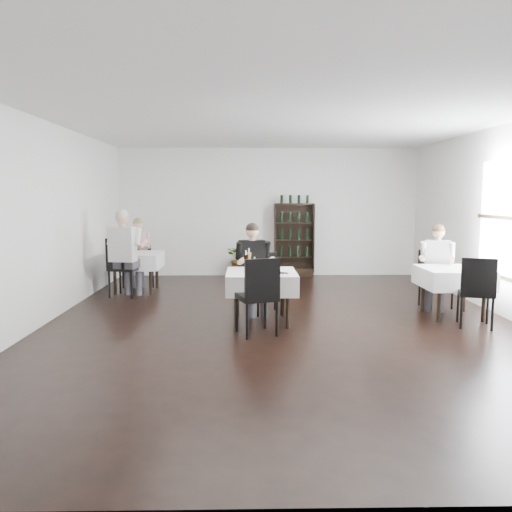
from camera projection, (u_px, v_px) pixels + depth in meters
The scene contains 23 objects.
room_shell at pixel (282, 222), 7.31m from camera, with size 9.00×9.00×9.00m.
wine_shelf at pixel (294, 241), 11.68m from camera, with size 0.90×0.28×1.75m.
main_table at pixel (261, 281), 7.41m from camera, with size 1.03×1.03×0.77m.
left_table at pixel (136, 260), 9.84m from camera, with size 0.98×0.98×0.77m.
right_table at pixel (453, 278), 7.76m from camera, with size 0.98×0.98×0.77m.
potted_tree at pixel (244, 258), 11.59m from camera, with size 0.82×0.71×0.92m, color #2A581E.
main_chair_far at pixel (266, 279), 8.08m from camera, with size 0.53×0.53×0.97m.
main_chair_near at pixel (259, 291), 6.69m from camera, with size 0.62×0.63×1.07m.
left_chair_far at pixel (143, 263), 10.41m from camera, with size 0.50×0.50×0.86m.
left_chair_near at pixel (123, 264), 9.27m from camera, with size 0.61×0.61×1.11m.
right_chair_far at pixel (434, 274), 8.51m from camera, with size 0.51×0.52×0.97m.
right_chair_near at pixel (477, 288), 7.09m from camera, with size 0.58×0.59×1.02m.
diner_main at pixel (253, 261), 7.95m from camera, with size 0.60×0.63×1.46m.
diner_left_far at pixel (138, 247), 10.45m from camera, with size 0.55×0.56×1.43m.
diner_left_near at pixel (125, 247), 9.13m from camera, with size 0.67×0.70×1.65m.
diner_right_far at pixel (437, 260), 8.31m from camera, with size 0.63×0.67×1.42m.
plate_far at pixel (265, 268), 7.61m from camera, with size 0.34×0.34×0.09m.
plate_near at pixel (262, 273), 7.18m from camera, with size 0.28×0.28×0.07m.
pilsner_dark at pixel (246, 263), 7.31m from camera, with size 0.08×0.08×0.32m.
pilsner_lager at pixel (249, 261), 7.53m from camera, with size 0.08×0.08×0.33m.
coke_bottle at pixel (255, 266), 7.35m from camera, with size 0.06×0.06×0.22m.
napkin_cutlery at pixel (281, 273), 7.20m from camera, with size 0.22×0.21×0.02m.
pepper_mill at pixel (466, 265), 7.74m from camera, with size 0.04×0.04×0.09m, color black.
Camera 1 is at (-0.52, -7.31, 1.88)m, focal length 35.00 mm.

